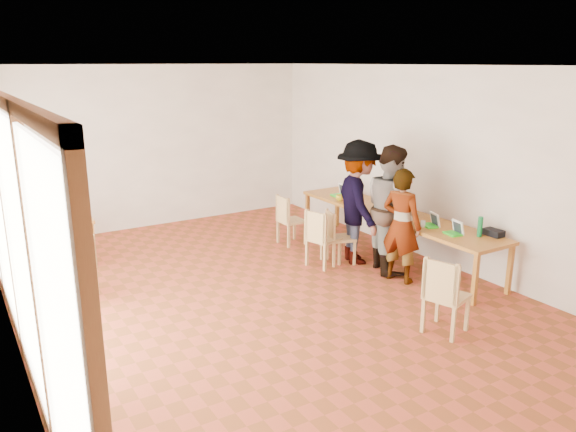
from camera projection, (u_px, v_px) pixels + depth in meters
ground at (261, 294)px, 7.62m from camera, size 8.00×8.00×0.00m
wall_back at (157, 147)px, 10.50m from camera, size 6.00×0.10×3.00m
wall_front at (535, 290)px, 3.93m from camera, size 6.00×0.10×3.00m
wall_right at (428, 164)px, 8.73m from camera, size 0.10×8.00×3.00m
window_wall at (6, 219)px, 5.72m from camera, size 0.10×8.00×3.00m
ceiling at (258, 64)px, 6.81m from camera, size 6.00×8.00×0.04m
communal_table at (394, 215)px, 8.84m from camera, size 0.80×4.00×0.75m
side_table at (59, 223)px, 8.56m from camera, size 0.90×0.90×0.75m
chair_near at (444, 289)px, 6.34m from camera, size 0.54×0.54×0.49m
chair_mid at (335, 232)px, 8.65m from camera, size 0.49×0.49×0.44m
chair_far at (320, 233)px, 8.48m from camera, size 0.51×0.51×0.48m
chair_empty at (287, 215)px, 9.54m from camera, size 0.40×0.40×0.46m
chair_spare at (85, 263)px, 7.31m from camera, size 0.53×0.53×0.45m
person_near at (401, 226)px, 7.88m from camera, size 0.55×0.69×1.64m
person_mid at (391, 209)px, 8.29m from camera, size 1.00×1.12×1.89m
person_far at (358, 202)px, 8.61m from camera, size 1.09×1.41×1.92m
laptop_near at (455, 231)px, 7.71m from camera, size 0.24×0.26×0.19m
laptop_mid at (432, 223)px, 8.08m from camera, size 0.26×0.28×0.20m
laptop_far at (341, 193)px, 9.88m from camera, size 0.24×0.28×0.23m
yellow_mug at (340, 198)px, 9.57m from camera, size 0.14×0.14×0.10m
green_bottle at (480, 227)px, 7.59m from camera, size 0.07×0.07×0.28m
clear_glass at (423, 224)px, 8.06m from camera, size 0.07×0.07×0.09m
condiment_cup at (410, 218)px, 8.39m from camera, size 0.08×0.08×0.06m
pink_phone at (342, 199)px, 9.66m from camera, size 0.05×0.10×0.01m
black_pouch at (494, 233)px, 7.64m from camera, size 0.16×0.26×0.09m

